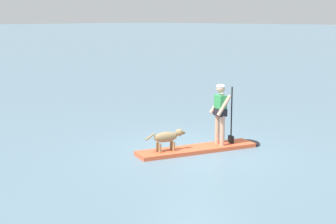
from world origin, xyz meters
TOP-DOWN VIEW (x-y plane):
  - ground_plane at (0.00, 0.00)m, footprint 400.00×400.00m
  - paddleboard at (0.21, -0.09)m, footprint 3.48×1.98m
  - person_paddler at (0.65, -0.27)m, footprint 0.68×0.60m
  - dog at (-0.77, 0.33)m, footprint 1.04×0.50m

SIDE VIEW (x-z plane):
  - ground_plane at x=0.00m, z-range 0.00..0.00m
  - paddleboard at x=0.21m, z-range 0.00..0.10m
  - dog at x=-0.77m, z-range 0.19..0.72m
  - person_paddler at x=0.65m, z-range 0.22..1.83m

